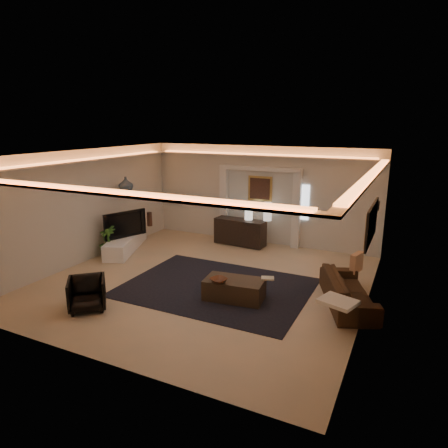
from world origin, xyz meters
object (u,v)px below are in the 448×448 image
at_px(console, 240,232).
at_px(sofa, 348,291).
at_px(coffee_table, 234,290).
at_px(armchair, 87,294).

bearing_deg(console, sofa, -34.01).
xyz_separation_m(console, coffee_table, (1.41, -3.51, -0.20)).
relative_size(sofa, coffee_table, 1.68).
bearing_deg(sofa, console, 30.55).
bearing_deg(coffee_table, sofa, 12.52).
relative_size(coffee_table, armchair, 1.71).
bearing_deg(armchair, coffee_table, -6.62).
distance_m(console, sofa, 4.50).
bearing_deg(coffee_table, console, 104.85).
height_order(console, coffee_table, console).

